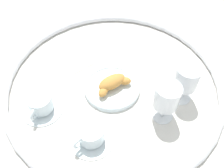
{
  "coord_description": "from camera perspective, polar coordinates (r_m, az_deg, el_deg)",
  "views": [
    {
      "loc": [
        0.08,
        0.57,
        0.7
      ],
      "look_at": [
        0.01,
        0.02,
        0.03
      ],
      "focal_mm": 41.19,
      "sensor_mm": 36.0,
      "label": 1
    }
  ],
  "objects": [
    {
      "name": "folded_napkin",
      "position": [
        0.99,
        -8.18,
        5.15
      ],
      "size": [
        0.15,
        0.15,
        0.01
      ],
      "primitive_type": "cube",
      "rotation": [
        0.0,
        0.0,
        0.51
      ],
      "color": "silver",
      "rests_on": "ground_plane"
    },
    {
      "name": "coffee_cup_far",
      "position": [
        0.76,
        -4.68,
        -11.28
      ],
      "size": [
        0.14,
        0.14,
        0.06
      ],
      "color": "silver",
      "rests_on": "ground_plane"
    },
    {
      "name": "croissant_large",
      "position": [
        0.86,
        0.12,
        0.22
      ],
      "size": [
        0.12,
        0.1,
        0.04
      ],
      "color": "#CC893D",
      "rests_on": "pastry_plate"
    },
    {
      "name": "juice_glass_right",
      "position": [
        0.83,
        16.19,
        1.07
      ],
      "size": [
        0.08,
        0.08,
        0.14
      ],
      "color": "white",
      "rests_on": "ground_plane"
    },
    {
      "name": "pastry_plate",
      "position": [
        0.88,
        0.0,
        -0.82
      ],
      "size": [
        0.19,
        0.19,
        0.02
      ],
      "color": "silver",
      "rests_on": "ground_plane"
    },
    {
      "name": "coffee_cup_near",
      "position": [
        0.85,
        -15.55,
        -4.47
      ],
      "size": [
        0.14,
        0.14,
        0.06
      ],
      "color": "silver",
      "rests_on": "ground_plane"
    },
    {
      "name": "ground_plane",
      "position": [
        0.9,
        0.28,
        -0.13
      ],
      "size": [
        2.2,
        2.2,
        0.0
      ],
      "primitive_type": "plane",
      "color": "silver"
    },
    {
      "name": "table_chrome_rim",
      "position": [
        0.89,
        0.29,
        0.36
      ],
      "size": [
        0.76,
        0.76,
        0.02
      ],
      "primitive_type": "torus",
      "color": "silver",
      "rests_on": "ground_plane"
    },
    {
      "name": "juice_glass_left",
      "position": [
        0.77,
        12.05,
        -3.08
      ],
      "size": [
        0.08,
        0.08,
        0.14
      ],
      "color": "white",
      "rests_on": "ground_plane"
    }
  ]
}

